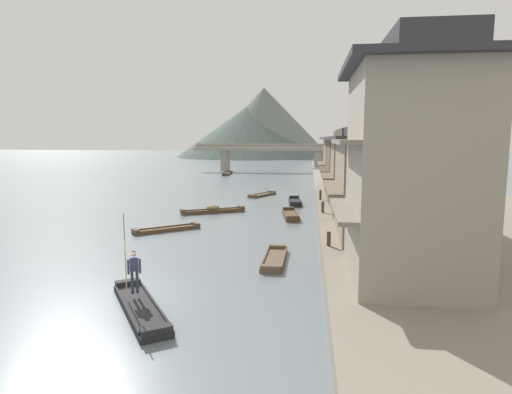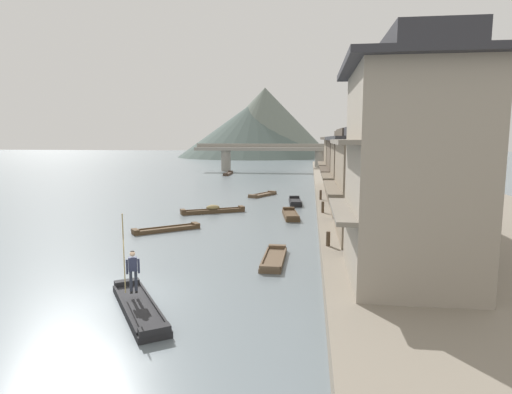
{
  "view_description": "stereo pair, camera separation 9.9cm",
  "coord_description": "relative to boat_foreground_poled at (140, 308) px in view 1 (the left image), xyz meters",
  "views": [
    {
      "loc": [
        6.96,
        -15.3,
        6.19
      ],
      "look_at": [
        3.04,
        16.44,
        1.79
      ],
      "focal_mm": 30.1,
      "sensor_mm": 36.0,
      "label": 1
    },
    {
      "loc": [
        7.06,
        -15.29,
        6.19
      ],
      "look_at": [
        3.04,
        16.44,
        1.79
      ],
      "focal_mm": 30.1,
      "sensor_mm": 36.0,
      "label": 2
    }
  ],
  "objects": [
    {
      "name": "house_waterfront_second",
      "position": [
        10.44,
        9.94,
        3.71
      ],
      "size": [
        6.91,
        8.03,
        6.14
      ],
      "color": "gray",
      "rests_on": "riverbank_right"
    },
    {
      "name": "stone_bridge",
      "position": [
        -1.04,
        65.72,
        3.33
      ],
      "size": [
        29.19,
        2.4,
        5.19
      ],
      "color": "gray",
      "rests_on": "ground"
    },
    {
      "name": "boat_moored_nearest",
      "position": [
        -3.5,
        13.23,
        -0.03
      ],
      "size": [
        4.09,
        3.53,
        0.35
      ],
      "color": "brown",
      "rests_on": "ground"
    },
    {
      "name": "boat_moored_far",
      "position": [
        4.66,
        26.41,
        0.02
      ],
      "size": [
        1.43,
        4.39,
        0.5
      ],
      "color": "#232326",
      "rests_on": "ground"
    },
    {
      "name": "hill_far_centre",
      "position": [
        -9.47,
        132.5,
        11.37
      ],
      "size": [
        45.53,
        45.53,
        23.02
      ],
      "primitive_type": "cone",
      "color": "slate",
      "rests_on": "ground"
    },
    {
      "name": "boat_moored_second",
      "position": [
        4.27,
        6.96,
        -0.02
      ],
      "size": [
        1.1,
        4.21,
        0.37
      ],
      "color": "brown",
      "rests_on": "ground"
    },
    {
      "name": "house_waterfront_narrow",
      "position": [
        9.75,
        24.37,
        3.71
      ],
      "size": [
        5.53,
        8.37,
        6.14
      ],
      "color": "brown",
      "rests_on": "riverbank_right"
    },
    {
      "name": "mooring_post_dock_near",
      "position": [
        6.97,
        7.08,
        1.08
      ],
      "size": [
        0.2,
        0.2,
        0.72
      ],
      "primitive_type": "cylinder",
      "color": "#473828",
      "rests_on": "riverbank_right"
    },
    {
      "name": "mooring_post_dock_far",
      "position": [
        6.97,
        23.47,
        1.13
      ],
      "size": [
        0.2,
        0.2,
        0.84
      ],
      "primitive_type": "cylinder",
      "color": "#473828",
      "rests_on": "riverbank_right"
    },
    {
      "name": "boat_moored_third",
      "position": [
        -1.98,
        20.53,
        0.08
      ],
      "size": [
        5.16,
        3.27,
        0.68
      ],
      "color": "brown",
      "rests_on": "ground"
    },
    {
      "name": "ground_plane",
      "position": [
        -1.04,
        1.23,
        -0.14
      ],
      "size": [
        400.0,
        400.0,
        0.0
      ],
      "primitive_type": "plane",
      "color": "slate"
    },
    {
      "name": "hill_far_west",
      "position": [
        -12.8,
        130.36,
        9.0
      ],
      "size": [
        51.36,
        51.36,
        18.27
      ],
      "primitive_type": "cone",
      "color": "#4C5B56",
      "rests_on": "ground"
    },
    {
      "name": "boat_upstream_distant",
      "position": [
        -7.9,
        57.95,
        0.01
      ],
      "size": [
        1.06,
        5.76,
        0.48
      ],
      "color": "#423328",
      "rests_on": "ground"
    },
    {
      "name": "house_waterfront_tall",
      "position": [
        10.03,
        17.23,
        3.73
      ],
      "size": [
        6.08,
        6.01,
        6.14
      ],
      "color": "#7F705B",
      "rests_on": "riverbank_right"
    },
    {
      "name": "boat_midriver_upstream",
      "position": [
        0.97,
        31.6,
        -0.02
      ],
      "size": [
        2.8,
        4.16,
        0.35
      ],
      "color": "brown",
      "rests_on": "ground"
    },
    {
      "name": "riverbank_right",
      "position": [
        15.62,
        31.23,
        0.29
      ],
      "size": [
        18.0,
        110.0,
        0.86
      ],
      "primitive_type": "cube",
      "color": "gray",
      "rests_on": "ground"
    },
    {
      "name": "house_waterfront_far",
      "position": [
        10.45,
        32.81,
        3.71
      ],
      "size": [
        6.92,
        8.08,
        6.14
      ],
      "color": "#7F705B",
      "rests_on": "riverbank_right"
    },
    {
      "name": "house_waterfront_nearest",
      "position": [
        9.69,
        2.38,
        5.02
      ],
      "size": [
        5.41,
        6.57,
        8.74
      ],
      "color": "gray",
      "rests_on": "riverbank_right"
    },
    {
      "name": "boatman_person",
      "position": [
        -0.51,
        0.73,
        1.3
      ],
      "size": [
        0.52,
        0.39,
        3.04
      ],
      "color": "black",
      "rests_on": "boat_foreground_poled"
    },
    {
      "name": "mooring_post_dock_mid",
      "position": [
        6.97,
        16.82,
        1.12
      ],
      "size": [
        0.2,
        0.2,
        0.81
      ],
      "primitive_type": "cylinder",
      "color": "#473828",
      "rests_on": "riverbank_right"
    },
    {
      "name": "boat_midriver_drifting",
      "position": [
        4.55,
        19.4,
        0.01
      ],
      "size": [
        1.62,
        4.49,
        0.47
      ],
      "color": "brown",
      "rests_on": "ground"
    },
    {
      "name": "boat_foreground_poled",
      "position": [
        0.0,
        0.0,
        0.0
      ],
      "size": [
        3.76,
        4.91,
        0.44
      ],
      "color": "#232326",
      "rests_on": "ground"
    }
  ]
}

